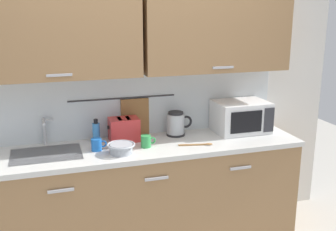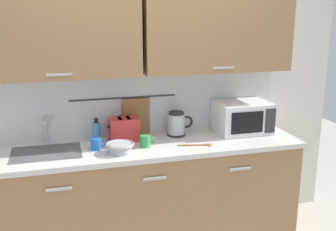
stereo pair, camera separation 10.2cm
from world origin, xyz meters
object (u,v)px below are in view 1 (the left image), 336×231
microwave (241,117)px  mug_by_kettle (146,141)px  electric_kettle (176,124)px  dish_soap_bottle (96,132)px  wooden_spoon (200,144)px  mug_near_sink (97,145)px  mixing_bowl (121,148)px  toaster (124,129)px

microwave → mug_by_kettle: (-0.90, -0.16, -0.09)m
electric_kettle → dish_soap_bottle: 0.68m
wooden_spoon → mug_near_sink: bearing=171.5°
mug_by_kettle → microwave: bearing=10.0°
mixing_bowl → mug_by_kettle: size_ratio=1.78×
dish_soap_bottle → mug_near_sink: size_ratio=1.63×
microwave → mixing_bowl: bearing=-167.7°
toaster → wooden_spoon: 0.63m
mixing_bowl → dish_soap_bottle: bearing=113.8°
mug_near_sink → mixing_bowl: 0.20m
dish_soap_bottle → electric_kettle: bearing=-1.0°
wooden_spoon → toaster: bearing=151.8°
microwave → mixing_bowl: (-1.12, -0.24, -0.09)m
electric_kettle → mug_near_sink: (-0.70, -0.19, -0.05)m
mixing_bowl → mug_near_sink: bearing=143.8°
mug_by_kettle → mug_near_sink: bearing=174.8°
dish_soap_bottle → toaster: dish_soap_bottle is taller
dish_soap_bottle → toaster: 0.23m
toaster → mug_by_kettle: size_ratio=2.13×
electric_kettle → mug_near_sink: 0.73m
mixing_bowl → toaster: toaster is taller
toaster → mug_by_kettle: 0.25m
mixing_bowl → mug_by_kettle: (0.22, 0.09, 0.00)m
wooden_spoon → electric_kettle: bearing=107.6°
toaster → wooden_spoon: toaster is taller
microwave → toaster: microwave is taller
mug_by_kettle → wooden_spoon: size_ratio=0.44×
microwave → wooden_spoon: size_ratio=1.67×
dish_soap_bottle → wooden_spoon: bearing=-22.4°
electric_kettle → dish_soap_bottle: electric_kettle is taller
mug_near_sink → mixing_bowl: (0.16, -0.12, -0.00)m
mug_near_sink → mug_by_kettle: size_ratio=1.00×
electric_kettle → wooden_spoon: (0.10, -0.31, -0.10)m
electric_kettle → mixing_bowl: (-0.54, -0.31, -0.06)m
toaster → wooden_spoon: bearing=-28.2°
electric_kettle → mug_near_sink: size_ratio=1.89×
mixing_bowl → electric_kettle: bearing=29.7°
electric_kettle → mug_by_kettle: 0.39m
electric_kettle → toaster: bearing=-178.6°
electric_kettle → mug_near_sink: bearing=-165.1°
mixing_bowl → toaster: 0.31m
electric_kettle → toaster: 0.46m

